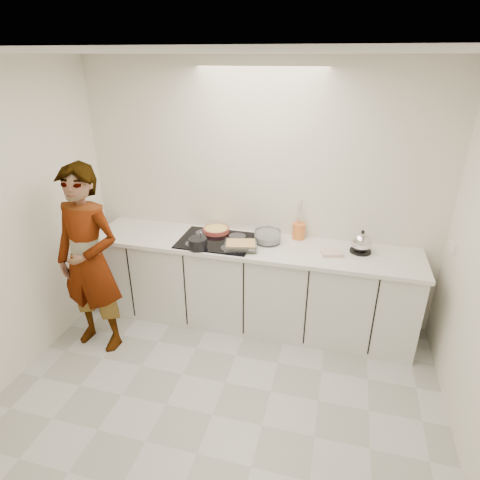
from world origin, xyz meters
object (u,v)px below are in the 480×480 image
(baking_dish, at_px, (241,245))
(cook, at_px, (89,261))
(saucepan, at_px, (198,243))
(mixing_bowl, at_px, (268,237))
(hob, at_px, (216,240))
(kettle, at_px, (361,243))
(utensil_crock, at_px, (299,231))
(tart_dish, at_px, (216,230))

(baking_dish, xyz_separation_m, cook, (-1.27, -0.55, -0.06))
(saucepan, xyz_separation_m, mixing_bowl, (0.61, 0.32, -0.01))
(hob, xyz_separation_m, kettle, (1.38, 0.11, 0.09))
(utensil_crock, bearing_deg, baking_dish, -141.14)
(cook, bearing_deg, mixing_bowl, 33.32)
(mixing_bowl, relative_size, cook, 0.18)
(hob, distance_m, utensil_crock, 0.83)
(hob, height_order, cook, cook)
(mixing_bowl, height_order, kettle, kettle)
(baking_dish, distance_m, kettle, 1.12)
(tart_dish, relative_size, cook, 0.15)
(saucepan, xyz_separation_m, kettle, (1.49, 0.33, 0.03))
(tart_dish, relative_size, mixing_bowl, 0.88)
(hob, bearing_deg, saucepan, -116.73)
(saucepan, relative_size, utensil_crock, 1.40)
(mixing_bowl, xyz_separation_m, cook, (-1.48, -0.78, -0.07))
(hob, bearing_deg, kettle, 4.49)
(tart_dish, distance_m, cook, 1.27)
(baking_dish, distance_m, utensil_crock, 0.64)
(tart_dish, relative_size, kettle, 1.08)
(utensil_crock, xyz_separation_m, cook, (-1.77, -0.95, -0.10))
(hob, xyz_separation_m, tart_dish, (-0.06, 0.19, 0.03))
(hob, xyz_separation_m, utensil_crock, (0.78, 0.28, 0.07))
(saucepan, height_order, cook, cook)
(baking_dish, xyz_separation_m, kettle, (1.10, 0.23, 0.05))
(hob, distance_m, kettle, 1.39)
(hob, height_order, baking_dish, baking_dish)
(mixing_bowl, bearing_deg, baking_dish, -132.87)
(utensil_crock, bearing_deg, hob, -160.50)
(hob, bearing_deg, mixing_bowl, 12.05)
(utensil_crock, bearing_deg, cook, -151.66)
(tart_dish, distance_m, kettle, 1.44)
(tart_dish, height_order, mixing_bowl, mixing_bowl)
(kettle, bearing_deg, saucepan, -167.63)
(mixing_bowl, distance_m, utensil_crock, 0.33)
(tart_dish, bearing_deg, cook, -137.09)
(baking_dish, relative_size, cook, 0.19)
(saucepan, bearing_deg, hob, 63.27)
(hob, height_order, saucepan, saucepan)
(cook, bearing_deg, utensil_crock, 33.84)
(hob, height_order, tart_dish, tart_dish)
(tart_dish, xyz_separation_m, utensil_crock, (0.84, 0.09, 0.04))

